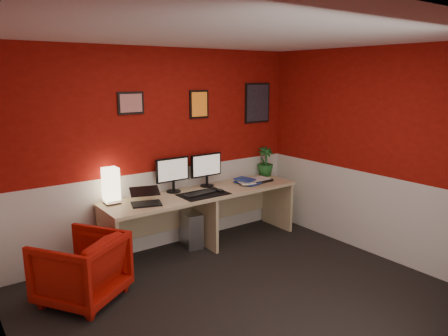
{
  "coord_description": "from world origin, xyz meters",
  "views": [
    {
      "loc": [
        -2.38,
        -2.89,
        2.16
      ],
      "look_at": [
        0.6,
        1.21,
        1.05
      ],
      "focal_mm": 33.86,
      "sensor_mm": 36.0,
      "label": 1
    }
  ],
  "objects_px": {
    "potted_plant": "(265,161)",
    "armchair": "(81,268)",
    "desk": "(204,219)",
    "shoji_lamp": "(111,187)",
    "monitor_left": "(173,169)",
    "zen_tray": "(258,180)",
    "pc_tower": "(190,228)",
    "monitor_right": "(207,165)",
    "laptop": "(146,195)"
  },
  "relations": [
    {
      "from": "monitor_right",
      "to": "shoji_lamp",
      "type": "bearing_deg",
      "value": -179.69
    },
    {
      "from": "desk",
      "to": "armchair",
      "type": "xyz_separation_m",
      "value": [
        -1.7,
        -0.42,
        -0.03
      ]
    },
    {
      "from": "potted_plant",
      "to": "armchair",
      "type": "height_order",
      "value": "potted_plant"
    },
    {
      "from": "armchair",
      "to": "laptop",
      "type": "bearing_deg",
      "value": 167.65
    },
    {
      "from": "zen_tray",
      "to": "desk",
      "type": "bearing_deg",
      "value": 179.98
    },
    {
      "from": "shoji_lamp",
      "to": "armchair",
      "type": "relative_size",
      "value": 0.55
    },
    {
      "from": "zen_tray",
      "to": "potted_plant",
      "type": "height_order",
      "value": "potted_plant"
    },
    {
      "from": "shoji_lamp",
      "to": "potted_plant",
      "type": "bearing_deg",
      "value": 0.34
    },
    {
      "from": "monitor_left",
      "to": "armchair",
      "type": "height_order",
      "value": "monitor_left"
    },
    {
      "from": "monitor_left",
      "to": "desk",
      "type": "bearing_deg",
      "value": -34.65
    },
    {
      "from": "monitor_right",
      "to": "zen_tray",
      "type": "bearing_deg",
      "value": -15.6
    },
    {
      "from": "armchair",
      "to": "shoji_lamp",
      "type": "bearing_deg",
      "value": -167.16
    },
    {
      "from": "shoji_lamp",
      "to": "potted_plant",
      "type": "relative_size",
      "value": 0.95
    },
    {
      "from": "monitor_left",
      "to": "zen_tray",
      "type": "bearing_deg",
      "value": -10.13
    },
    {
      "from": "potted_plant",
      "to": "pc_tower",
      "type": "xyz_separation_m",
      "value": [
        -1.32,
        -0.04,
        -0.72
      ]
    },
    {
      "from": "laptop",
      "to": "pc_tower",
      "type": "distance_m",
      "value": 0.97
    },
    {
      "from": "monitor_right",
      "to": "zen_tray",
      "type": "xyz_separation_m",
      "value": [
        0.72,
        -0.2,
        -0.28
      ]
    },
    {
      "from": "pc_tower",
      "to": "desk",
      "type": "bearing_deg",
      "value": -44.16
    },
    {
      "from": "monitor_left",
      "to": "laptop",
      "type": "bearing_deg",
      "value": -150.73
    },
    {
      "from": "potted_plant",
      "to": "monitor_left",
      "type": "bearing_deg",
      "value": 179.64
    },
    {
      "from": "armchair",
      "to": "monitor_right",
      "type": "bearing_deg",
      "value": 164.33
    },
    {
      "from": "laptop",
      "to": "monitor_left",
      "type": "distance_m",
      "value": 0.62
    },
    {
      "from": "pc_tower",
      "to": "potted_plant",
      "type": "bearing_deg",
      "value": 12.18
    },
    {
      "from": "monitor_right",
      "to": "desk",
      "type": "bearing_deg",
      "value": -132.25
    },
    {
      "from": "zen_tray",
      "to": "armchair",
      "type": "height_order",
      "value": "zen_tray"
    },
    {
      "from": "potted_plant",
      "to": "pc_tower",
      "type": "bearing_deg",
      "value": -178.06
    },
    {
      "from": "potted_plant",
      "to": "pc_tower",
      "type": "height_order",
      "value": "potted_plant"
    },
    {
      "from": "potted_plant",
      "to": "shoji_lamp",
      "type": "bearing_deg",
      "value": -179.66
    },
    {
      "from": "shoji_lamp",
      "to": "pc_tower",
      "type": "height_order",
      "value": "shoji_lamp"
    },
    {
      "from": "potted_plant",
      "to": "armchair",
      "type": "bearing_deg",
      "value": -167.93
    },
    {
      "from": "monitor_right",
      "to": "armchair",
      "type": "relative_size",
      "value": 0.79
    },
    {
      "from": "laptop",
      "to": "monitor_right",
      "type": "distance_m",
      "value": 1.06
    },
    {
      "from": "zen_tray",
      "to": "pc_tower",
      "type": "xyz_separation_m",
      "value": [
        -1.01,
        0.16,
        -0.52
      ]
    },
    {
      "from": "shoji_lamp",
      "to": "monitor_right",
      "type": "height_order",
      "value": "monitor_right"
    },
    {
      "from": "laptop",
      "to": "monitor_left",
      "type": "bearing_deg",
      "value": 47.14
    },
    {
      "from": "monitor_left",
      "to": "armchair",
      "type": "xyz_separation_m",
      "value": [
        -1.39,
        -0.63,
        -0.69
      ]
    },
    {
      "from": "shoji_lamp",
      "to": "desk",
      "type": "bearing_deg",
      "value": -9.69
    },
    {
      "from": "desk",
      "to": "shoji_lamp",
      "type": "xyz_separation_m",
      "value": [
        -1.13,
        0.19,
        0.56
      ]
    },
    {
      "from": "potted_plant",
      "to": "armchair",
      "type": "relative_size",
      "value": 0.58
    },
    {
      "from": "desk",
      "to": "armchair",
      "type": "distance_m",
      "value": 1.75
    },
    {
      "from": "monitor_left",
      "to": "monitor_right",
      "type": "height_order",
      "value": "same"
    },
    {
      "from": "shoji_lamp",
      "to": "monitor_right",
      "type": "relative_size",
      "value": 0.69
    },
    {
      "from": "monitor_left",
      "to": "potted_plant",
      "type": "xyz_separation_m",
      "value": [
        1.52,
        -0.01,
        -0.08
      ]
    },
    {
      "from": "monitor_right",
      "to": "armchair",
      "type": "distance_m",
      "value": 2.1
    },
    {
      "from": "zen_tray",
      "to": "potted_plant",
      "type": "bearing_deg",
      "value": 33.7
    },
    {
      "from": "desk",
      "to": "potted_plant",
      "type": "xyz_separation_m",
      "value": [
        1.21,
        0.21,
        0.58
      ]
    },
    {
      "from": "desk",
      "to": "monitor_left",
      "type": "distance_m",
      "value": 0.76
    },
    {
      "from": "potted_plant",
      "to": "armchair",
      "type": "xyz_separation_m",
      "value": [
        -2.91,
        -0.62,
        -0.61
      ]
    },
    {
      "from": "monitor_right",
      "to": "potted_plant",
      "type": "relative_size",
      "value": 1.38
    },
    {
      "from": "laptop",
      "to": "potted_plant",
      "type": "relative_size",
      "value": 0.78
    }
  ]
}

